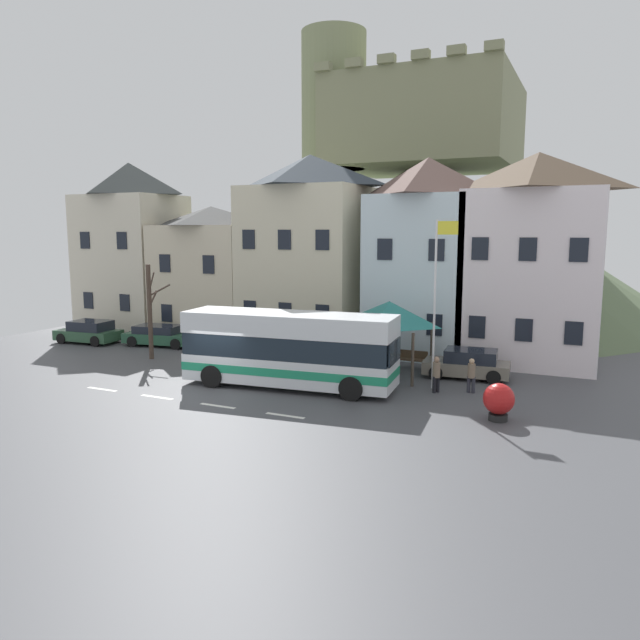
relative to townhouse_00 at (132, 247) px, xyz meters
The scene contains 19 objects.
ground_plane 19.47m from the townhouse_00, 38.65° to the right, with size 40.00×60.00×0.07m.
townhouse_00 is the anchor object (origin of this frame).
townhouse_01 6.73m from the townhouse_00, ahead, with size 6.49×5.43×8.34m.
townhouse_02 13.33m from the townhouse_00, ahead, with size 6.96×6.61×11.29m.
townhouse_03 20.55m from the townhouse_00, ahead, with size 5.42×6.37×10.76m.
townhouse_04 26.24m from the townhouse_00, ahead, with size 6.61×6.40×10.74m.
hilltop_castle 23.39m from the townhouse_00, 47.20° to the left, with size 39.46×39.46×22.37m.
transit_bus 20.18m from the townhouse_00, 29.25° to the right, with size 9.56×3.38×3.28m.
bus_shelter 21.41m from the townhouse_00, 15.43° to the right, with size 3.60×3.60×3.54m.
parked_car_00 25.00m from the townhouse_00, 11.03° to the right, with size 4.04×2.18×1.35m.
parked_car_01 8.78m from the townhouse_00, 36.67° to the right, with size 4.58×2.44×1.21m.
parked_car_02 7.45m from the townhouse_00, 77.68° to the right, with size 4.00×2.24×1.36m.
parked_car_03 14.08m from the townhouse_00, 18.99° to the right, with size 4.53×2.21×1.27m.
pedestrian_00 25.09m from the townhouse_00, 18.61° to the right, with size 0.33×0.34×1.55m.
pedestrian_01 26.19m from the townhouse_00, 16.40° to the right, with size 0.35×0.32×1.48m.
public_bench 22.00m from the townhouse_00, 10.29° to the right, with size 1.67×0.48×0.87m.
flagpole 24.24m from the townhouse_00, 17.39° to the right, with size 0.95×0.10×7.29m.
harbour_buoy 28.83m from the townhouse_00, 22.11° to the right, with size 1.13×1.13×1.38m.
bare_tree_00 11.23m from the townhouse_00, 43.87° to the right, with size 1.49×1.51×5.06m.
Camera 1 is at (14.78, -20.98, 6.84)m, focal length 33.94 mm.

